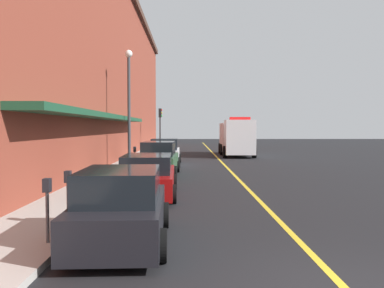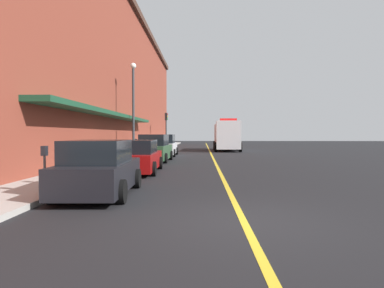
# 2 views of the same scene
# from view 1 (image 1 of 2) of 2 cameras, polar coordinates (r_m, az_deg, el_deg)

# --- Properties ---
(ground_plane) EXTENTS (112.00, 112.00, 0.00)m
(ground_plane) POSITION_cam_1_polar(r_m,az_deg,el_deg) (30.96, 3.96, -2.29)
(ground_plane) COLOR black
(sidewalk_left) EXTENTS (2.40, 70.00, 0.15)m
(sidewalk_left) POSITION_cam_1_polar(r_m,az_deg,el_deg) (31.09, -7.51, -2.15)
(sidewalk_left) COLOR #ADA8A0
(sidewalk_left) RESTS_ON ground
(lane_center_stripe) EXTENTS (0.16, 70.00, 0.01)m
(lane_center_stripe) POSITION_cam_1_polar(r_m,az_deg,el_deg) (30.96, 3.96, -2.28)
(lane_center_stripe) COLOR gold
(lane_center_stripe) RESTS_ON ground
(brick_building_left) EXTENTS (9.79, 64.00, 14.36)m
(brick_building_left) POSITION_cam_1_polar(r_m,az_deg,el_deg) (31.51, -17.99, 10.79)
(brick_building_left) COLOR brown
(brick_building_left) RESTS_ON ground
(parked_car_0) EXTENTS (2.13, 4.22, 1.64)m
(parked_car_0) POSITION_cam_1_polar(r_m,az_deg,el_deg) (8.86, -10.11, -9.08)
(parked_car_0) COLOR black
(parked_car_0) RESTS_ON ground
(parked_car_1) EXTENTS (2.19, 4.85, 1.53)m
(parked_car_1) POSITION_cam_1_polar(r_m,az_deg,el_deg) (14.70, -6.32, -4.63)
(parked_car_1) COLOR maroon
(parked_car_1) RESTS_ON ground
(parked_car_2) EXTENTS (2.11, 4.64, 1.79)m
(parked_car_2) POSITION_cam_1_polar(r_m,az_deg,el_deg) (21.00, -4.72, -2.23)
(parked_car_2) COLOR #2D5133
(parked_car_2) RESTS_ON ground
(parked_car_3) EXTENTS (2.11, 4.89, 1.78)m
(parked_car_3) POSITION_cam_1_polar(r_m,az_deg,el_deg) (26.81, -3.89, -1.23)
(parked_car_3) COLOR silver
(parked_car_3) RESTS_ON ground
(box_truck) EXTENTS (2.81, 7.84, 3.37)m
(box_truck) POSITION_cam_1_polar(r_m,az_deg,el_deg) (35.80, 6.30, 0.91)
(box_truck) COLOR silver
(box_truck) RESTS_ON ground
(parking_meter_0) EXTENTS (0.14, 0.18, 1.33)m
(parking_meter_0) POSITION_cam_1_polar(r_m,az_deg,el_deg) (10.10, -17.32, -6.06)
(parking_meter_0) COLOR #4C4C51
(parking_meter_0) RESTS_ON sidewalk_left
(parking_meter_1) EXTENTS (0.14, 0.18, 1.33)m
(parking_meter_1) POSITION_cam_1_polar(r_m,az_deg,el_deg) (21.88, -8.19, -1.47)
(parking_meter_1) COLOR #4C4C51
(parking_meter_1) RESTS_ON sidewalk_left
(parking_meter_2) EXTENTS (0.14, 0.18, 1.33)m
(parking_meter_2) POSITION_cam_1_polar(r_m,az_deg,el_deg) (8.77, -19.99, -7.37)
(parking_meter_2) COLOR #4C4C51
(parking_meter_2) RESTS_ON sidewalk_left
(street_lamp_left) EXTENTS (0.44, 0.44, 6.94)m
(street_lamp_left) POSITION_cam_1_polar(r_m,az_deg,el_deg) (24.05, -9.00, 6.83)
(street_lamp_left) COLOR #33383D
(street_lamp_left) RESTS_ON sidewalk_left
(traffic_light_near) EXTENTS (0.38, 0.36, 4.30)m
(traffic_light_near) POSITION_cam_1_polar(r_m,az_deg,el_deg) (40.93, -4.57, 3.27)
(traffic_light_near) COLOR #232326
(traffic_light_near) RESTS_ON sidewalk_left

